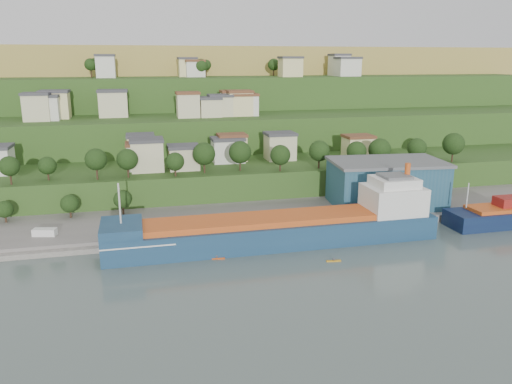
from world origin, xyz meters
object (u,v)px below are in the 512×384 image
object	(u,v)px
warehouse	(386,183)
cargo_ship_near	(285,230)
caravan	(45,234)
kayak_orange	(217,258)

from	to	relation	value
warehouse	cargo_ship_near	bearing A→B (deg)	-147.08
warehouse	caravan	xyz separation A→B (m)	(-89.97, -5.12, -6.00)
warehouse	kayak_orange	world-z (taller)	warehouse
cargo_ship_near	kayak_orange	bearing A→B (deg)	-160.89
cargo_ship_near	caravan	bearing A→B (deg)	166.91
cargo_ship_near	caravan	xyz separation A→B (m)	(-54.97, 12.71, -0.76)
kayak_orange	caravan	bearing A→B (deg)	163.54
caravan	kayak_orange	distance (m)	42.15
cargo_ship_near	warehouse	world-z (taller)	cargo_ship_near
warehouse	kayak_orange	bearing A→B (deg)	-149.56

